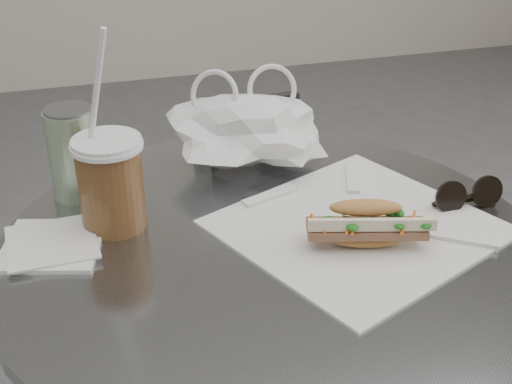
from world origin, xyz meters
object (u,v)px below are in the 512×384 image
object	(u,v)px
chair_far	(262,257)
drink_can	(73,153)
banh_mi	(366,225)
iced_coffee	(110,182)
sunglasses	(468,196)

from	to	relation	value
chair_far	drink_can	bearing A→B (deg)	39.31
banh_mi	iced_coffee	world-z (taller)	iced_coffee
chair_far	sunglasses	distance (m)	0.76
chair_far	drink_can	xyz separation A→B (m)	(-0.41, -0.39, 0.51)
banh_mi	iced_coffee	xyz separation A→B (m)	(-0.32, 0.15, 0.04)
banh_mi	chair_far	bearing A→B (deg)	101.07
sunglasses	drink_can	distance (m)	0.59
iced_coffee	banh_mi	bearing A→B (deg)	-25.08
chair_far	iced_coffee	size ratio (longest dim) A/B	2.28
chair_far	iced_coffee	distance (m)	0.80
sunglasses	chair_far	bearing A→B (deg)	103.53
banh_mi	drink_can	bearing A→B (deg)	160.13
banh_mi	sunglasses	xyz separation A→B (m)	(0.19, 0.06, -0.02)
chair_far	iced_coffee	world-z (taller)	iced_coffee
sunglasses	banh_mi	bearing A→B (deg)	-163.39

